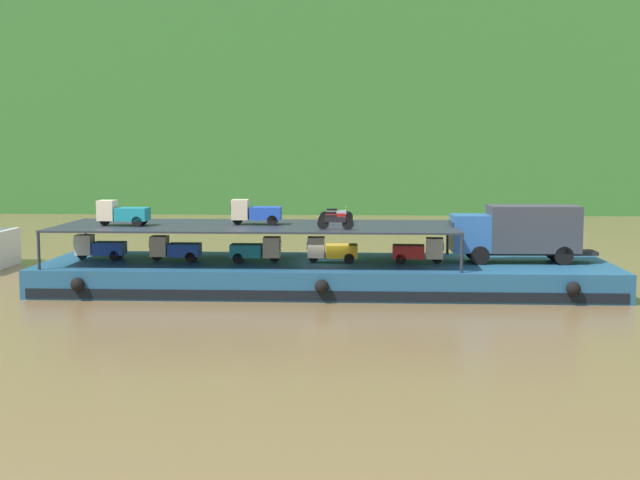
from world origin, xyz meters
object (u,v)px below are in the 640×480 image
at_px(cargo_barge, 326,275).
at_px(mini_truck_lower_bow, 419,251).
at_px(mini_truck_upper_mid, 255,212).
at_px(mini_truck_lower_mid, 257,250).
at_px(mini_truck_lower_fore, 332,250).
at_px(mini_truck_lower_aft, 175,249).
at_px(motorcycle_upper_port, 335,221).
at_px(covered_lorry, 518,231).
at_px(motorcycle_upper_centre, 335,218).
at_px(mini_truck_lower_stern, 100,247).
at_px(motorcycle_upper_stbd, 336,214).
at_px(mini_truck_upper_stern, 122,213).

bearing_deg(cargo_barge, mini_truck_lower_bow, -3.10).
distance_m(mini_truck_lower_bow, mini_truck_upper_mid, 9.19).
relative_size(mini_truck_lower_mid, mini_truck_lower_fore, 1.00).
xyz_separation_m(mini_truck_lower_aft, motorcycle_upper_port, (8.92, -2.18, 1.74)).
bearing_deg(covered_lorry, motorcycle_upper_centre, -178.04).
relative_size(mini_truck_lower_aft, mini_truck_upper_mid, 0.99).
bearing_deg(mini_truck_lower_bow, mini_truck_lower_stern, 177.94).
relative_size(mini_truck_lower_mid, motorcycle_upper_port, 1.45).
bearing_deg(cargo_barge, motorcycle_upper_stbd, 78.51).
distance_m(mini_truck_lower_mid, motorcycle_upper_port, 5.09).
bearing_deg(mini_truck_upper_mid, motorcycle_upper_port, -30.14).
height_order(covered_lorry, mini_truck_lower_bow, covered_lorry).
height_order(mini_truck_lower_mid, motorcycle_upper_port, motorcycle_upper_port).
relative_size(mini_truck_upper_mid, motorcycle_upper_centre, 1.46).
xyz_separation_m(mini_truck_lower_aft, mini_truck_lower_mid, (4.57, -0.21, 0.00)).
bearing_deg(mini_truck_lower_stern, mini_truck_lower_mid, -4.20).
relative_size(mini_truck_upper_stern, motorcycle_upper_stbd, 1.45).
xyz_separation_m(mini_truck_lower_stern, mini_truck_upper_mid, (8.78, -0.03, 2.00)).
bearing_deg(mini_truck_upper_mid, mini_truck_lower_aft, -174.66).
xyz_separation_m(cargo_barge, mini_truck_lower_bow, (5.05, -0.27, 1.44)).
bearing_deg(motorcycle_upper_stbd, mini_truck_lower_bow, -29.46).
height_order(mini_truck_lower_stern, motorcycle_upper_stbd, motorcycle_upper_stbd).
bearing_deg(mini_truck_upper_stern, motorcycle_upper_stbd, 14.49).
height_order(mini_truck_lower_stern, motorcycle_upper_port, motorcycle_upper_port).
distance_m(mini_truck_lower_fore, mini_truck_upper_stern, 11.55).
xyz_separation_m(covered_lorry, mini_truck_lower_mid, (-14.23, -0.65, -1.00)).
xyz_separation_m(motorcycle_upper_port, motorcycle_upper_stbd, (-0.11, 4.58, 0.00)).
distance_m(mini_truck_upper_mid, motorcycle_upper_stbd, 4.80).
bearing_deg(mini_truck_lower_aft, mini_truck_lower_stern, 174.11).
distance_m(mini_truck_lower_aft, mini_truck_upper_stern, 3.41).
bearing_deg(mini_truck_lower_fore, mini_truck_lower_aft, 179.44).
bearing_deg(mini_truck_upper_mid, mini_truck_lower_mid, -78.40).
bearing_deg(mini_truck_lower_mid, mini_truck_lower_bow, 0.11).
xyz_separation_m(mini_truck_lower_stern, motorcycle_upper_centre, (13.18, -0.34, 1.74)).
distance_m(cargo_barge, mini_truck_upper_mid, 5.21).
bearing_deg(mini_truck_upper_stern, mini_truck_lower_bow, 1.39).
distance_m(mini_truck_lower_fore, motorcycle_upper_centre, 1.76).
bearing_deg(mini_truck_lower_stern, mini_truck_upper_mid, -0.21).
bearing_deg(motorcycle_upper_port, cargo_barge, 104.35).
height_order(mini_truck_lower_fore, mini_truck_lower_bow, same).
xyz_separation_m(mini_truck_lower_aft, motorcycle_upper_stbd, (8.81, 2.40, 1.74)).
xyz_separation_m(covered_lorry, mini_truck_upper_stern, (-21.50, -1.02, 1.00)).
xyz_separation_m(motorcycle_upper_port, motorcycle_upper_centre, (-0.08, 2.29, 0.00)).
bearing_deg(cargo_barge, mini_truck_upper_mid, 175.14).
bearing_deg(mini_truck_upper_stern, cargo_barge, 3.43).
xyz_separation_m(mini_truck_lower_aft, mini_truck_lower_bow, (13.39, -0.19, 0.00)).
height_order(motorcycle_upper_port, motorcycle_upper_stbd, same).
bearing_deg(cargo_barge, motorcycle_upper_centre, 2.36).
bearing_deg(motorcycle_upper_port, motorcycle_upper_stbd, 91.38).
height_order(mini_truck_lower_stern, mini_truck_upper_stern, mini_truck_upper_stern).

